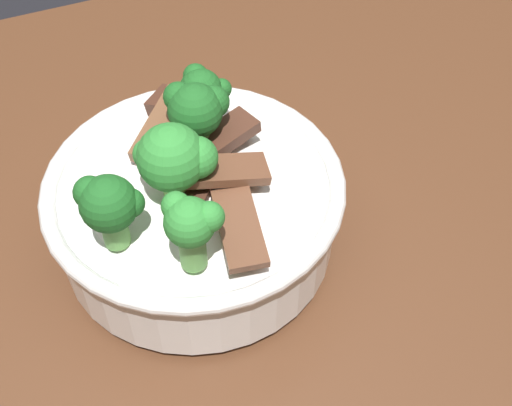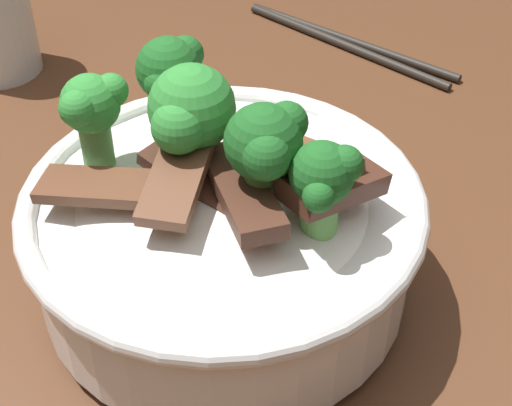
# 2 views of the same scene
# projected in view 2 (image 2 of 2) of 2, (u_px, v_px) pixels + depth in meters

# --- Properties ---
(rice_bowl) EXTENTS (0.21, 0.21, 0.13)m
(rice_bowl) POSITION_uv_depth(u_px,v_px,m) (222.00, 222.00, 0.41)
(rice_bowl) COLOR white
(rice_bowl) RESTS_ON dining_table
(chopsticks_pair) EXTENTS (0.14, 0.17, 0.01)m
(chopsticks_pair) POSITION_uv_depth(u_px,v_px,m) (347.00, 43.00, 0.65)
(chopsticks_pair) COLOR #28231E
(chopsticks_pair) RESTS_ON dining_table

